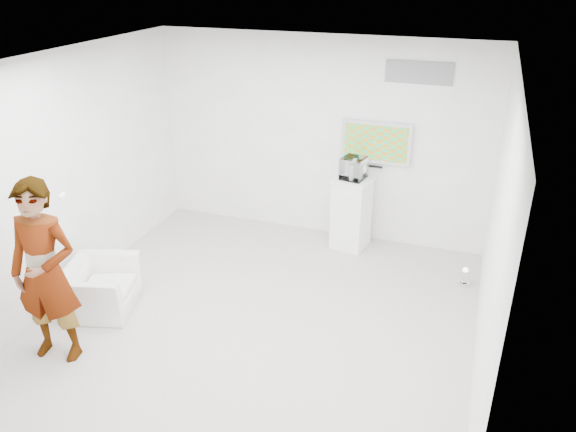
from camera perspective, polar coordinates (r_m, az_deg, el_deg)
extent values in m
cube|color=beige|center=(6.90, -3.06, -10.07)|extent=(5.00, 5.00, 0.01)
cube|color=#2D2D30|center=(5.73, -3.76, 15.21)|extent=(5.00, 5.00, 0.01)
cube|color=white|center=(8.38, 3.25, 7.84)|extent=(5.00, 0.01, 3.00)
cube|color=white|center=(4.27, -16.58, -11.41)|extent=(5.00, 0.01, 3.00)
cube|color=white|center=(7.44, -21.49, 3.86)|extent=(0.01, 5.00, 3.00)
cube|color=white|center=(5.76, 20.29, -2.01)|extent=(0.01, 5.00, 3.00)
cube|color=silver|center=(8.13, 8.95, 7.41)|extent=(1.00, 0.08, 0.60)
cube|color=slate|center=(7.86, 13.18, 13.99)|extent=(0.90, 0.02, 0.30)
imported|color=silver|center=(6.28, -23.43, -5.32)|extent=(0.80, 0.59, 2.03)
imported|color=silver|center=(7.25, -18.57, -6.89)|extent=(1.00, 1.08, 0.58)
cube|color=white|center=(8.26, 6.45, 0.32)|extent=(0.60, 0.60, 1.08)
cylinder|color=silver|center=(7.77, 17.48, -5.92)|extent=(0.21, 0.21, 0.25)
cube|color=white|center=(8.00, 6.68, 4.84)|extent=(0.37, 0.37, 0.31)
cube|color=white|center=(8.02, 6.67, 4.48)|extent=(0.05, 0.15, 0.21)
cube|color=white|center=(5.91, -21.97, 1.89)|extent=(0.08, 0.13, 0.03)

